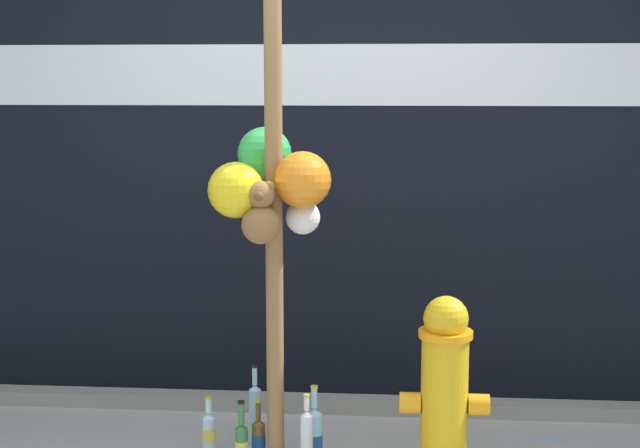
% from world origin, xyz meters
% --- Properties ---
extents(building_wall, '(10.00, 0.21, 3.36)m').
position_xyz_m(building_wall, '(-0.00, 1.69, 1.68)').
color(building_wall, black).
rests_on(building_wall, ground_plane).
extents(curb_strip, '(8.00, 0.12, 0.08)m').
position_xyz_m(curb_strip, '(0.00, 1.28, 0.04)').
color(curb_strip, gray).
rests_on(curb_strip, ground_plane).
extents(memorial_post, '(0.55, 0.54, 2.94)m').
position_xyz_m(memorial_post, '(-0.19, 0.52, 1.55)').
color(memorial_post, olive).
rests_on(memorial_post, ground_plane).
extents(fire_hydrant, '(0.40, 0.24, 0.87)m').
position_xyz_m(fire_hydrant, '(0.60, 0.40, 0.44)').
color(fire_hydrant, gold).
rests_on(fire_hydrant, ground_plane).
extents(bottle_0, '(0.07, 0.07, 0.29)m').
position_xyz_m(bottle_0, '(-0.52, 0.64, 0.12)').
color(bottle_0, '#B2DBEA').
rests_on(bottle_0, ground_plane).
extents(bottle_1, '(0.08, 0.08, 0.40)m').
position_xyz_m(bottle_1, '(0.00, 0.54, 0.15)').
color(bottle_1, '#93CCE0').
rests_on(bottle_1, ground_plane).
extents(bottle_2, '(0.06, 0.06, 0.33)m').
position_xyz_m(bottle_2, '(-0.34, 0.49, 0.13)').
color(bottle_2, '#337038').
rests_on(bottle_2, ground_plane).
extents(bottle_3, '(0.06, 0.06, 0.39)m').
position_xyz_m(bottle_3, '(-0.03, 0.44, 0.17)').
color(bottle_3, silver).
rests_on(bottle_3, ground_plane).
extents(bottle_4, '(0.07, 0.07, 0.31)m').
position_xyz_m(bottle_4, '(-0.27, 0.56, 0.12)').
color(bottle_4, brown).
rests_on(bottle_4, ground_plane).
extents(bottle_5, '(0.06, 0.06, 0.41)m').
position_xyz_m(bottle_5, '(-0.32, 0.78, 0.17)').
color(bottle_5, '#93CCE0').
rests_on(bottle_5, ground_plane).
extents(litter_0, '(0.10, 0.12, 0.01)m').
position_xyz_m(litter_0, '(-0.23, 0.80, 0.00)').
color(litter_0, '#8C99B2').
rests_on(litter_0, ground_plane).
extents(litter_3, '(0.16, 0.08, 0.01)m').
position_xyz_m(litter_3, '(1.16, 0.95, 0.00)').
color(litter_3, '#8C99B2').
rests_on(litter_3, ground_plane).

